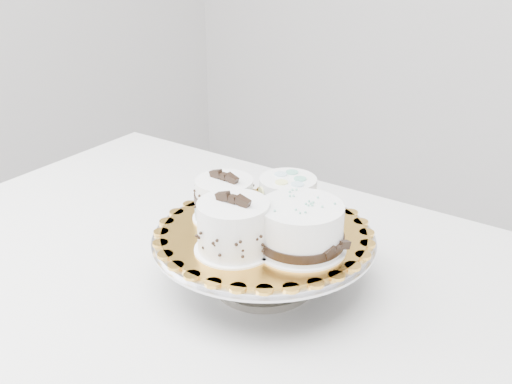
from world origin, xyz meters
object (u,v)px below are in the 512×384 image
Objects in this scene: cake_swirl at (233,228)px; cake_ribbon at (301,229)px; cake_stand at (264,251)px; table at (232,313)px; cake_banded at (225,201)px; cake_board at (264,233)px; cake_dots at (288,197)px.

cake_swirl is 0.79× the size of cake_ribbon.
table is at bearing -164.78° from cake_stand.
cake_banded is (-0.08, 0.07, -0.01)m from cake_swirl.
cake_board is 2.16× the size of cake_ribbon.
table is 0.22m from cake_dots.
cake_stand is at bearing 2.21° from cake_banded.
cake_board is at bearing -116.57° from cake_stand.
cake_banded reaches higher than cake_board.
cake_swirl is at bearing -105.38° from cake_dots.
cake_ribbon reaches higher than cake_board.
cake_stand is at bearing 84.11° from cake_swirl.
cake_banded reaches higher than cake_stand.
cake_board is at bearing -104.84° from cake_dots.
cake_banded is 0.15m from cake_ribbon.
cake_swirl is at bearing -128.75° from cake_ribbon.
cake_stand is 0.10m from cake_ribbon.
cake_swirl reaches higher than cake_banded.
cake_board is at bearing -175.69° from cake_ribbon.
cake_swirl is (0.00, -0.07, 0.07)m from cake_stand.
table is 11.53× the size of cake_swirl.
cake_stand is 3.35× the size of cake_banded.
cake_swirl reaches higher than table.
cake_banded is (-0.02, 0.01, 0.20)m from table.
cake_ribbon reaches higher than cake_stand.
cake_swirl is at bearing -42.17° from cake_banded.
cake_ribbon is (0.08, -0.07, -0.00)m from cake_dots.
cake_ribbon is at bearing -1.11° from table.
cake_banded reaches higher than cake_dots.
cake_banded reaches higher than table.
table is at bearing -166.34° from cake_ribbon.
cake_stand is 0.10m from cake_banded.
table is 0.20m from cake_banded.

